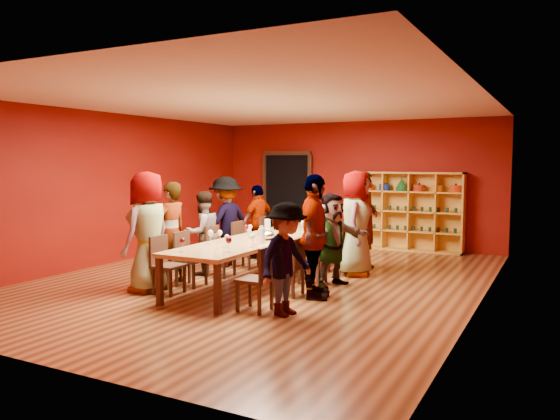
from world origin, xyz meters
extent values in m
cube|color=#5C3218|center=(0.00, 0.00, -0.01)|extent=(7.10, 9.10, 0.02)
cube|color=#6B0B05|center=(0.00, 4.51, 1.50)|extent=(7.10, 0.02, 3.00)
cube|color=#6B0B05|center=(0.00, -4.51, 1.50)|extent=(7.10, 0.02, 3.00)
cube|color=#6B0B05|center=(-3.51, 0.00, 1.50)|extent=(0.02, 9.10, 3.00)
cube|color=#6B0B05|center=(3.51, 0.00, 1.50)|extent=(0.02, 9.10, 3.00)
cube|color=white|center=(0.00, 0.00, 3.01)|extent=(7.10, 9.10, 0.02)
cube|color=#B2864A|center=(0.00, 0.00, 0.72)|extent=(1.10, 4.50, 0.06)
cube|color=black|center=(-0.49, -2.17, 0.34)|extent=(0.08, 0.08, 0.69)
cube|color=black|center=(-0.49, 2.17, 0.34)|extent=(0.08, 0.08, 0.69)
cube|color=black|center=(0.49, -2.17, 0.34)|extent=(0.08, 0.08, 0.69)
cube|color=black|center=(0.49, 2.17, 0.34)|extent=(0.08, 0.08, 0.69)
cube|color=black|center=(-1.80, 4.44, 1.10)|extent=(1.20, 0.14, 2.20)
cube|color=black|center=(-1.80, 4.37, 2.25)|extent=(1.32, 0.06, 0.10)
cube|color=black|center=(-2.45, 4.37, 1.10)|extent=(0.10, 0.06, 2.20)
cube|color=black|center=(-1.15, 4.37, 1.10)|extent=(0.10, 0.06, 2.20)
cube|color=gold|center=(0.22, 4.28, 0.90)|extent=(0.04, 0.40, 1.80)
cube|color=gold|center=(2.58, 4.28, 0.90)|extent=(0.04, 0.40, 1.80)
cube|color=gold|center=(1.40, 4.28, 1.78)|extent=(2.40, 0.40, 0.04)
cube|color=gold|center=(1.40, 4.28, 0.02)|extent=(2.40, 0.40, 0.04)
cube|color=gold|center=(1.40, 4.47, 0.90)|extent=(2.40, 0.02, 1.80)
cube|color=gold|center=(1.40, 4.28, 0.45)|extent=(2.36, 0.38, 0.03)
cube|color=gold|center=(1.40, 4.28, 0.90)|extent=(2.36, 0.38, 0.03)
cube|color=gold|center=(1.40, 4.28, 1.35)|extent=(2.36, 0.38, 0.03)
cube|color=gold|center=(0.80, 4.28, 0.90)|extent=(0.03, 0.38, 1.76)
cube|color=gold|center=(1.40, 4.28, 0.90)|extent=(0.03, 0.38, 1.76)
cube|color=gold|center=(2.00, 4.28, 0.90)|extent=(0.03, 0.38, 1.76)
cylinder|color=red|center=(0.40, 4.28, 1.44)|extent=(0.26, 0.26, 0.15)
sphere|color=black|center=(0.40, 4.28, 1.53)|extent=(0.05, 0.05, 0.05)
cylinder|color=navy|center=(0.80, 4.28, 1.44)|extent=(0.26, 0.26, 0.15)
sphere|color=black|center=(0.80, 4.28, 1.53)|extent=(0.05, 0.05, 0.05)
cylinder|color=#165B2C|center=(1.20, 4.28, 1.41)|extent=(0.26, 0.26, 0.08)
cone|color=#165B2C|center=(1.20, 4.28, 1.56)|extent=(0.24, 0.24, 0.22)
cylinder|color=#9E2712|center=(1.60, 4.28, 1.44)|extent=(0.26, 0.26, 0.15)
sphere|color=black|center=(1.60, 4.28, 1.53)|extent=(0.05, 0.05, 0.05)
cylinder|color=#BF8116|center=(2.00, 4.28, 1.44)|extent=(0.26, 0.26, 0.15)
sphere|color=black|center=(2.00, 4.28, 1.53)|extent=(0.05, 0.05, 0.05)
cylinder|color=red|center=(2.40, 4.28, 1.44)|extent=(0.26, 0.26, 0.15)
sphere|color=black|center=(2.40, 4.28, 1.53)|extent=(0.05, 0.05, 0.05)
cylinder|color=#1B3121|center=(0.38, 4.28, 0.52)|extent=(0.07, 0.07, 0.10)
cylinder|color=#1B3121|center=(0.56, 4.28, 0.52)|extent=(0.07, 0.07, 0.10)
cylinder|color=#1B3121|center=(0.75, 4.28, 0.52)|extent=(0.07, 0.07, 0.10)
cylinder|color=#1B3121|center=(0.93, 4.28, 0.52)|extent=(0.07, 0.07, 0.10)
cylinder|color=#1B3121|center=(1.12, 4.28, 0.52)|extent=(0.07, 0.07, 0.10)
cylinder|color=#1B3121|center=(1.30, 4.28, 0.52)|extent=(0.07, 0.07, 0.10)
cylinder|color=#1B3121|center=(1.49, 4.28, 0.52)|extent=(0.07, 0.07, 0.10)
cylinder|color=#1B3121|center=(1.67, 4.28, 0.52)|extent=(0.07, 0.07, 0.10)
cylinder|color=#1B3121|center=(1.86, 4.28, 0.52)|extent=(0.07, 0.07, 0.10)
cylinder|color=#1B3121|center=(2.04, 4.28, 0.52)|extent=(0.07, 0.07, 0.10)
cylinder|color=#1B3121|center=(2.23, 4.28, 0.52)|extent=(0.07, 0.07, 0.10)
cylinder|color=#1B3121|center=(2.42, 4.28, 0.52)|extent=(0.07, 0.07, 0.10)
cylinder|color=#1B3121|center=(0.38, 4.28, 0.97)|extent=(0.07, 0.07, 0.10)
cylinder|color=#1B3121|center=(0.56, 4.28, 0.97)|extent=(0.07, 0.07, 0.10)
cylinder|color=#1B3121|center=(0.75, 4.28, 0.97)|extent=(0.07, 0.07, 0.10)
cylinder|color=#1B3121|center=(0.93, 4.28, 0.97)|extent=(0.07, 0.07, 0.10)
cylinder|color=#1B3121|center=(1.12, 4.28, 0.97)|extent=(0.07, 0.07, 0.10)
cylinder|color=#1B3121|center=(1.30, 4.28, 0.97)|extent=(0.07, 0.07, 0.10)
cylinder|color=#1B3121|center=(1.49, 4.28, 0.97)|extent=(0.07, 0.07, 0.10)
cylinder|color=#1B3121|center=(1.67, 4.28, 0.97)|extent=(0.07, 0.07, 0.10)
cylinder|color=#1B3121|center=(1.86, 4.28, 0.97)|extent=(0.07, 0.07, 0.10)
cylinder|color=#1B3121|center=(2.04, 4.28, 0.97)|extent=(0.07, 0.07, 0.10)
cylinder|color=#1B3121|center=(2.23, 4.28, 0.97)|extent=(0.07, 0.07, 0.10)
cylinder|color=#1B3121|center=(2.42, 4.28, 0.97)|extent=(0.07, 0.07, 0.10)
cube|color=black|center=(-0.83, -1.55, 0.43)|extent=(0.42, 0.42, 0.04)
cube|color=black|center=(-1.02, -1.55, 0.67)|extent=(0.04, 0.40, 0.44)
cube|color=black|center=(-1.00, -1.72, 0.21)|extent=(0.04, 0.04, 0.41)
cube|color=black|center=(-0.66, -1.72, 0.21)|extent=(0.04, 0.04, 0.41)
cube|color=black|center=(-1.00, -1.38, 0.21)|extent=(0.04, 0.04, 0.41)
cube|color=black|center=(-0.66, -1.38, 0.21)|extent=(0.04, 0.04, 0.41)
imported|color=#121633|center=(-1.23, -1.55, 0.94)|extent=(0.52, 0.93, 1.88)
cube|color=black|center=(-0.83, -0.98, 0.43)|extent=(0.42, 0.42, 0.04)
cube|color=black|center=(-1.02, -0.98, 0.67)|extent=(0.04, 0.40, 0.44)
cube|color=black|center=(-1.00, -1.15, 0.21)|extent=(0.04, 0.04, 0.41)
cube|color=black|center=(-0.66, -1.15, 0.21)|extent=(0.04, 0.04, 0.41)
cube|color=black|center=(-1.00, -0.81, 0.21)|extent=(0.04, 0.04, 0.41)
cube|color=black|center=(-0.66, -0.81, 0.21)|extent=(0.04, 0.04, 0.41)
imported|color=#536FAC|center=(-1.24, -0.98, 0.85)|extent=(0.53, 0.67, 1.70)
cube|color=black|center=(-0.83, -0.11, 0.43)|extent=(0.42, 0.42, 0.04)
cube|color=black|center=(-1.02, -0.11, 0.67)|extent=(0.04, 0.40, 0.44)
cube|color=black|center=(-1.00, -0.28, 0.21)|extent=(0.04, 0.04, 0.41)
cube|color=black|center=(-0.66, -0.28, 0.21)|extent=(0.04, 0.04, 0.41)
cube|color=black|center=(-1.00, 0.06, 0.21)|extent=(0.04, 0.04, 0.41)
cube|color=black|center=(-0.66, 0.06, 0.21)|extent=(0.04, 0.04, 0.41)
imported|color=#5D81C0|center=(-1.22, -0.11, 0.75)|extent=(0.63, 0.82, 1.50)
cube|color=black|center=(-0.83, 0.74, 0.43)|extent=(0.42, 0.42, 0.04)
cube|color=black|center=(-1.02, 0.74, 0.67)|extent=(0.04, 0.40, 0.44)
cube|color=black|center=(-1.00, 0.57, 0.21)|extent=(0.04, 0.04, 0.41)
cube|color=black|center=(-0.66, 0.57, 0.21)|extent=(0.04, 0.04, 0.41)
cube|color=black|center=(-1.00, 0.91, 0.21)|extent=(0.04, 0.04, 0.41)
cube|color=black|center=(-0.66, 0.91, 0.21)|extent=(0.04, 0.04, 0.41)
imported|color=#131B36|center=(-1.28, 0.74, 0.87)|extent=(0.64, 1.19, 1.74)
cube|color=black|center=(-0.83, 1.80, 0.43)|extent=(0.42, 0.42, 0.04)
cube|color=black|center=(-1.02, 1.80, 0.67)|extent=(0.04, 0.40, 0.44)
cube|color=black|center=(-1.00, 1.63, 0.21)|extent=(0.04, 0.04, 0.41)
cube|color=black|center=(-0.66, 1.63, 0.21)|extent=(0.04, 0.04, 0.41)
cube|color=black|center=(-1.00, 1.97, 0.21)|extent=(0.04, 0.04, 0.41)
cube|color=black|center=(-0.66, 1.97, 0.21)|extent=(0.04, 0.04, 0.41)
imported|color=tan|center=(-1.17, 1.80, 0.77)|extent=(0.61, 0.98, 1.55)
cube|color=black|center=(0.83, -1.78, 0.43)|extent=(0.42, 0.42, 0.04)
cube|color=black|center=(1.02, -1.78, 0.67)|extent=(0.04, 0.40, 0.44)
cube|color=black|center=(0.66, -1.95, 0.21)|extent=(0.04, 0.04, 0.41)
cube|color=black|center=(1.00, -1.95, 0.21)|extent=(0.04, 0.04, 0.41)
cube|color=black|center=(0.66, -1.61, 0.21)|extent=(0.04, 0.04, 0.41)
cube|color=black|center=(1.00, -1.61, 0.21)|extent=(0.04, 0.04, 0.41)
imported|color=#5979B8|center=(1.31, -1.78, 0.75)|extent=(0.57, 1.02, 1.50)
cube|color=black|center=(0.83, -0.77, 0.43)|extent=(0.42, 0.42, 0.04)
cube|color=black|center=(1.02, -0.77, 0.67)|extent=(0.04, 0.40, 0.44)
cube|color=black|center=(0.66, -0.94, 0.21)|extent=(0.04, 0.04, 0.41)
cube|color=black|center=(1.00, -0.94, 0.21)|extent=(0.04, 0.04, 0.41)
cube|color=black|center=(0.66, -0.60, 0.21)|extent=(0.04, 0.04, 0.41)
cube|color=black|center=(1.00, -0.60, 0.21)|extent=(0.04, 0.04, 0.41)
imported|color=#CF8B93|center=(1.26, -0.77, 0.92)|extent=(0.78, 1.18, 1.85)
cube|color=black|center=(0.83, 0.15, 0.43)|extent=(0.42, 0.42, 0.04)
cube|color=black|center=(1.02, 0.15, 0.67)|extent=(0.04, 0.40, 0.44)
cube|color=black|center=(0.66, -0.02, 0.21)|extent=(0.04, 0.04, 0.41)
cube|color=black|center=(1.00, -0.02, 0.21)|extent=(0.04, 0.04, 0.41)
cube|color=black|center=(0.66, 0.32, 0.21)|extent=(0.04, 0.04, 0.41)
cube|color=black|center=(1.00, 0.32, 0.21)|extent=(0.04, 0.04, 0.41)
imported|color=#5276AA|center=(1.17, 0.15, 0.76)|extent=(0.96, 1.46, 1.53)
cube|color=black|center=(0.83, 1.10, 0.43)|extent=(0.42, 0.42, 0.04)
cube|color=black|center=(1.02, 1.10, 0.67)|extent=(0.04, 0.40, 0.44)
cube|color=black|center=(0.66, 0.93, 0.21)|extent=(0.04, 0.04, 0.41)
cube|color=black|center=(1.00, 0.93, 0.21)|extent=(0.04, 0.04, 0.41)
cube|color=black|center=(0.66, 1.27, 0.21)|extent=(0.04, 0.04, 0.41)
cube|color=black|center=(1.00, 1.27, 0.21)|extent=(0.04, 0.04, 0.41)
imported|color=#BE8087|center=(1.24, 1.10, 0.94)|extent=(0.67, 1.00, 1.87)
cube|color=black|center=(0.83, 1.76, 0.43)|extent=(0.42, 0.42, 0.04)
cube|color=black|center=(1.02, 1.76, 0.67)|extent=(0.04, 0.40, 0.44)
cube|color=black|center=(0.66, 1.59, 0.21)|extent=(0.04, 0.04, 0.41)
cube|color=black|center=(1.00, 1.59, 0.21)|extent=(0.04, 0.04, 0.41)
cube|color=black|center=(0.66, 1.93, 0.21)|extent=(0.04, 0.04, 0.41)
cube|color=black|center=(1.00, 1.93, 0.21)|extent=(0.04, 0.04, 0.41)
imported|color=#454449|center=(1.20, 1.76, 0.92)|extent=(0.54, 0.71, 1.84)
cylinder|color=white|center=(0.36, 1.72, 0.75)|extent=(0.07, 0.07, 0.01)
cylinder|color=white|center=(0.36, 1.72, 0.82)|extent=(0.01, 0.01, 0.12)
ellipsoid|color=white|center=(0.36, 1.72, 0.92)|extent=(0.09, 0.09, 0.10)
cylinder|color=white|center=(-0.05, -0.44, 0.75)|extent=(0.06, 0.06, 0.01)
cylinder|color=white|center=(-0.05, -0.44, 0.81)|extent=(0.01, 0.01, 0.10)
ellipsoid|color=#DBC989|center=(-0.05, -0.44, 0.89)|extent=(0.07, 0.07, 0.08)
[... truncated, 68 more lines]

